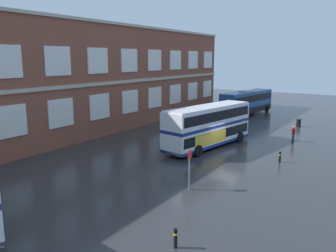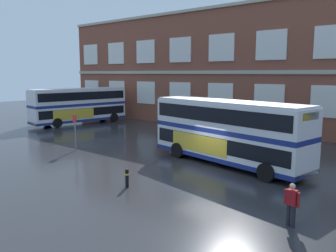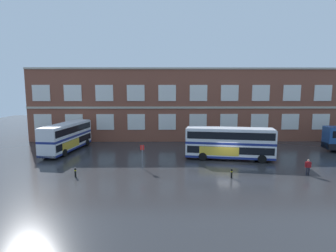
# 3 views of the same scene
# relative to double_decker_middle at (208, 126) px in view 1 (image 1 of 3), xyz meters

# --- Properties ---
(ground_plane) EXTENTS (120.00, 120.00, 0.00)m
(ground_plane) POSITION_rel_double_decker_middle_xyz_m (-0.54, -0.14, -2.15)
(ground_plane) COLOR #2B2B2D
(brick_terminal_building) EXTENTS (57.95, 8.19, 12.53)m
(brick_terminal_building) POSITION_rel_double_decker_middle_xyz_m (-2.58, 15.84, 3.97)
(brick_terminal_building) COLOR brown
(brick_terminal_building) RESTS_ON ground
(double_decker_middle) EXTENTS (11.28, 4.39, 4.07)m
(double_decker_middle) POSITION_rel_double_decker_middle_xyz_m (0.00, 0.00, 0.00)
(double_decker_middle) COLOR silver
(double_decker_middle) RESTS_ON ground
(touring_coach) EXTENTS (12.24, 4.24, 3.80)m
(touring_coach) POSITION_rel_double_decker_middle_xyz_m (21.01, 3.69, -0.24)
(touring_coach) COLOR navy
(touring_coach) RESTS_ON ground
(waiting_passenger) EXTENTS (0.64, 0.30, 1.70)m
(waiting_passenger) POSITION_rel_double_decker_middle_xyz_m (6.70, -6.54, -1.22)
(waiting_passenger) COLOR black
(waiting_passenger) RESTS_ON ground
(bus_stand_flag) EXTENTS (0.44, 0.10, 2.70)m
(bus_stand_flag) POSITION_rel_double_decker_middle_xyz_m (-10.78, -3.88, -0.51)
(bus_stand_flag) COLOR slate
(bus_stand_flag) RESTS_ON ground
(station_litter_bin) EXTENTS (0.60, 0.60, 1.03)m
(station_litter_bin) POSITION_rel_double_decker_middle_xyz_m (15.34, -5.26, -1.63)
(station_litter_bin) COLOR black
(station_litter_bin) RESTS_ON ground
(safety_bollard_west) EXTENTS (0.19, 0.19, 0.95)m
(safety_bollard_west) POSITION_rel_double_decker_middle_xyz_m (-17.39, -6.82, -1.66)
(safety_bollard_west) COLOR black
(safety_bollard_west) RESTS_ON ground
(safety_bollard_east) EXTENTS (0.19, 0.19, 0.95)m
(safety_bollard_east) POSITION_rel_double_decker_middle_xyz_m (-1.48, -7.35, -1.66)
(safety_bollard_east) COLOR black
(safety_bollard_east) RESTS_ON ground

